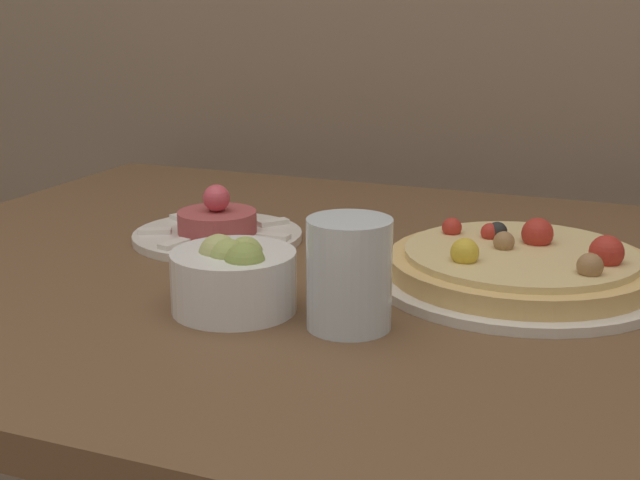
# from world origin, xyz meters

# --- Properties ---
(dining_table) EXTENTS (1.15, 0.89, 0.73)m
(dining_table) POSITION_xyz_m (0.00, 0.45, 0.63)
(dining_table) COLOR brown
(dining_table) RESTS_ON ground_plane
(pizza_plate) EXTENTS (0.31, 0.31, 0.07)m
(pizza_plate) POSITION_xyz_m (0.20, 0.47, 0.74)
(pizza_plate) COLOR silver
(pizza_plate) RESTS_ON dining_table
(tartare_plate) EXTENTS (0.21, 0.21, 0.07)m
(tartare_plate) POSITION_xyz_m (-0.19, 0.50, 0.74)
(tartare_plate) COLOR silver
(tartare_plate) RESTS_ON dining_table
(small_bowl) EXTENTS (0.12, 0.12, 0.08)m
(small_bowl) POSITION_xyz_m (-0.05, 0.28, 0.76)
(small_bowl) COLOR white
(small_bowl) RESTS_ON dining_table
(drinking_glass) EXTENTS (0.08, 0.08, 0.10)m
(drinking_glass) POSITION_xyz_m (0.07, 0.28, 0.78)
(drinking_glass) COLOR silver
(drinking_glass) RESTS_ON dining_table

